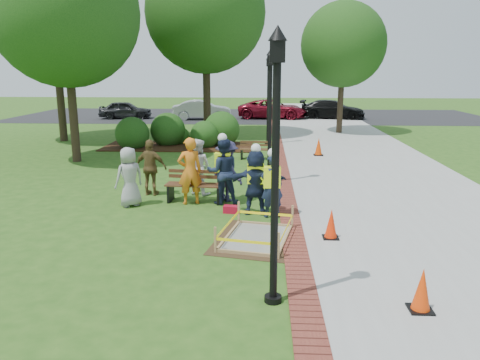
# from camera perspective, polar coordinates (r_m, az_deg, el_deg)

# --- Properties ---
(ground) EXTENTS (100.00, 100.00, 0.00)m
(ground) POSITION_cam_1_polar(r_m,az_deg,el_deg) (10.60, -3.06, -6.75)
(ground) COLOR #285116
(ground) RESTS_ON ground
(sidewalk) EXTENTS (6.00, 60.00, 0.02)m
(sidewalk) POSITION_cam_1_polar(r_m,az_deg,el_deg) (20.60, 13.92, 2.89)
(sidewalk) COLOR #9E9E99
(sidewalk) RESTS_ON ground
(brick_edging) EXTENTS (0.50, 60.00, 0.03)m
(brick_edging) POSITION_cam_1_polar(r_m,az_deg,el_deg) (20.23, 4.84, 3.06)
(brick_edging) COLOR maroon
(brick_edging) RESTS_ON ground
(mulch_bed) EXTENTS (7.00, 3.00, 0.05)m
(mulch_bed) POSITION_cam_1_polar(r_m,az_deg,el_deg) (22.56, -7.50, 4.09)
(mulch_bed) COLOR #381E0F
(mulch_bed) RESTS_ON ground
(parking_lot) EXTENTS (36.00, 12.00, 0.01)m
(parking_lot) POSITION_cam_1_polar(r_m,az_deg,el_deg) (37.09, 1.31, 7.84)
(parking_lot) COLOR black
(parking_lot) RESTS_ON ground
(wet_concrete_pad) EXTENTS (2.12, 2.59, 0.55)m
(wet_concrete_pad) POSITION_cam_1_polar(r_m,az_deg,el_deg) (10.28, 2.03, -6.02)
(wet_concrete_pad) COLOR #47331E
(wet_concrete_pad) RESTS_ON ground
(bench_near) EXTENTS (1.66, 0.68, 0.87)m
(bench_near) POSITION_cam_1_polar(r_m,az_deg,el_deg) (13.15, -5.51, -1.49)
(bench_near) COLOR brown
(bench_near) RESTS_ON ground
(bench_far) EXTENTS (1.38, 0.54, 0.73)m
(bench_far) POSITION_cam_1_polar(r_m,az_deg,el_deg) (19.27, 1.96, 3.24)
(bench_far) COLOR brown
(bench_far) RESTS_ON ground
(cone_front) EXTENTS (0.36, 0.36, 0.72)m
(cone_front) POSITION_cam_1_polar(r_m,az_deg,el_deg) (7.86, 21.30, -12.48)
(cone_front) COLOR black
(cone_front) RESTS_ON ground
(cone_back) EXTENTS (0.35, 0.35, 0.68)m
(cone_back) POSITION_cam_1_polar(r_m,az_deg,el_deg) (10.47, 11.05, -5.36)
(cone_back) COLOR black
(cone_back) RESTS_ON ground
(cone_far) EXTENTS (0.39, 0.39, 0.78)m
(cone_far) POSITION_cam_1_polar(r_m,az_deg,el_deg) (20.28, 9.56, 3.98)
(cone_far) COLOR black
(cone_far) RESTS_ON ground
(toolbox) EXTENTS (0.41, 0.27, 0.19)m
(toolbox) POSITION_cam_1_polar(r_m,az_deg,el_deg) (12.14, -1.10, -3.60)
(toolbox) COLOR #AD0D26
(toolbox) RESTS_ON ground
(lamp_near) EXTENTS (0.28, 0.28, 4.26)m
(lamp_near) POSITION_cam_1_polar(r_m,az_deg,el_deg) (6.99, 4.37, 3.69)
(lamp_near) COLOR black
(lamp_near) RESTS_ON ground
(lamp_mid) EXTENTS (0.28, 0.28, 4.26)m
(lamp_mid) POSITION_cam_1_polar(r_m,az_deg,el_deg) (14.94, 3.68, 8.92)
(lamp_mid) COLOR black
(lamp_mid) RESTS_ON ground
(lamp_far) EXTENTS (0.28, 0.28, 4.26)m
(lamp_far) POSITION_cam_1_polar(r_m,az_deg,el_deg) (22.92, 3.46, 10.52)
(lamp_far) COLOR black
(lamp_far) RESTS_ON ground
(tree_left) EXTENTS (5.57, 5.57, 8.47)m
(tree_left) POSITION_cam_1_polar(r_m,az_deg,el_deg) (19.75, -20.57, 18.53)
(tree_left) COLOR #3D2D1E
(tree_left) RESTS_ON ground
(tree_back) EXTENTS (6.26, 6.26, 9.60)m
(tree_back) POSITION_cam_1_polar(r_m,az_deg,el_deg) (25.89, -4.23, 19.65)
(tree_back) COLOR #3D2D1E
(tree_back) RESTS_ON ground
(tree_right) EXTENTS (4.71, 4.71, 7.28)m
(tree_right) POSITION_cam_1_polar(r_m,az_deg,el_deg) (27.60, 12.47, 15.80)
(tree_right) COLOR #3D2D1E
(tree_right) RESTS_ON ground
(tree_far) EXTENTS (6.72, 6.72, 10.14)m
(tree_far) POSITION_cam_1_polar(r_m,az_deg,el_deg) (25.82, -21.95, 19.50)
(tree_far) COLOR #3D2D1E
(tree_far) RESTS_ON ground
(shrub_a) EXTENTS (1.58, 1.58, 1.58)m
(shrub_a) POSITION_cam_1_polar(r_m,az_deg,el_deg) (22.54, -12.91, 3.80)
(shrub_a) COLOR #144112
(shrub_a) RESTS_ON ground
(shrub_b) EXTENTS (1.69, 1.69, 1.69)m
(shrub_b) POSITION_cam_1_polar(r_m,az_deg,el_deg) (23.21, -8.72, 4.27)
(shrub_b) COLOR #144112
(shrub_b) RESTS_ON ground
(shrub_c) EXTENTS (1.35, 1.35, 1.35)m
(shrub_c) POSITION_cam_1_polar(r_m,az_deg,el_deg) (22.30, -4.34, 4.01)
(shrub_c) COLOR #144112
(shrub_c) RESTS_ON ground
(shrub_d) EXTENTS (1.76, 1.76, 1.76)m
(shrub_d) POSITION_cam_1_polar(r_m,az_deg,el_deg) (23.03, -2.24, 4.34)
(shrub_d) COLOR #144112
(shrub_d) RESTS_ON ground
(shrub_e) EXTENTS (0.89, 0.89, 0.89)m
(shrub_e) POSITION_cam_1_polar(r_m,az_deg,el_deg) (23.39, -7.19, 4.39)
(shrub_e) COLOR #144112
(shrub_e) RESTS_ON ground
(casual_person_a) EXTENTS (0.61, 0.59, 1.62)m
(casual_person_a) POSITION_cam_1_polar(r_m,az_deg,el_deg) (12.93, -13.35, 0.37)
(casual_person_a) COLOR #979797
(casual_person_a) RESTS_ON ground
(casual_person_b) EXTENTS (0.69, 0.57, 1.85)m
(casual_person_b) POSITION_cam_1_polar(r_m,az_deg,el_deg) (12.83, -6.13, 1.08)
(casual_person_b) COLOR orange
(casual_person_b) RESTS_ON ground
(casual_person_c) EXTENTS (0.62, 0.51, 1.65)m
(casual_person_c) POSITION_cam_1_polar(r_m,az_deg,el_deg) (13.83, -5.18, 1.59)
(casual_person_c) COLOR white
(casual_person_c) RESTS_ON ground
(casual_person_d) EXTENTS (0.57, 0.42, 1.65)m
(casual_person_d) POSITION_cam_1_polar(r_m,az_deg,el_deg) (13.93, -10.82, 1.48)
(casual_person_d) COLOR brown
(casual_person_d) RESTS_ON ground
(casual_person_e) EXTENTS (0.64, 0.64, 1.72)m
(casual_person_e) POSITION_cam_1_polar(r_m,az_deg,el_deg) (13.07, -1.60, 1.11)
(casual_person_e) COLOR #2E2B4B
(casual_person_e) RESTS_ON ground
(hivis_worker_a) EXTENTS (0.55, 0.36, 1.83)m
(hivis_worker_a) POSITION_cam_1_polar(r_m,az_deg,el_deg) (11.88, 1.92, 0.08)
(hivis_worker_a) COLOR #17253E
(hivis_worker_a) RESTS_ON ground
(hivis_worker_b) EXTENTS (0.60, 0.49, 1.76)m
(hivis_worker_b) POSITION_cam_1_polar(r_m,az_deg,el_deg) (11.64, 3.93, -0.38)
(hivis_worker_b) COLOR #1A1F45
(hivis_worker_b) RESTS_ON ground
(hivis_worker_c) EXTENTS (0.63, 0.46, 1.96)m
(hivis_worker_c) POSITION_cam_1_polar(r_m,az_deg,el_deg) (12.77, -2.12, 1.31)
(hivis_worker_c) COLOR #18293E
(hivis_worker_c) RESTS_ON ground
(parked_car_a) EXTENTS (2.40, 4.51, 1.41)m
(parked_car_a) POSITION_cam_1_polar(r_m,az_deg,el_deg) (35.98, -13.73, 7.28)
(parked_car_a) COLOR black
(parked_car_a) RESTS_ON ground
(parked_car_b) EXTENTS (2.47, 4.82, 1.52)m
(parked_car_b) POSITION_cam_1_polar(r_m,az_deg,el_deg) (34.43, -4.63, 7.36)
(parked_car_b) COLOR #B4B3B8
(parked_car_b) RESTS_ON ground
(parked_car_c) EXTENTS (2.50, 4.86, 1.52)m
(parked_car_c) POSITION_cam_1_polar(r_m,az_deg,el_deg) (35.12, 3.96, 7.49)
(parked_car_c) COLOR maroon
(parked_car_c) RESTS_ON ground
(parked_car_d) EXTENTS (2.81, 4.85, 1.49)m
(parked_car_d) POSITION_cam_1_polar(r_m,az_deg,el_deg) (35.63, 11.15, 7.36)
(parked_car_d) COLOR black
(parked_car_d) RESTS_ON ground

